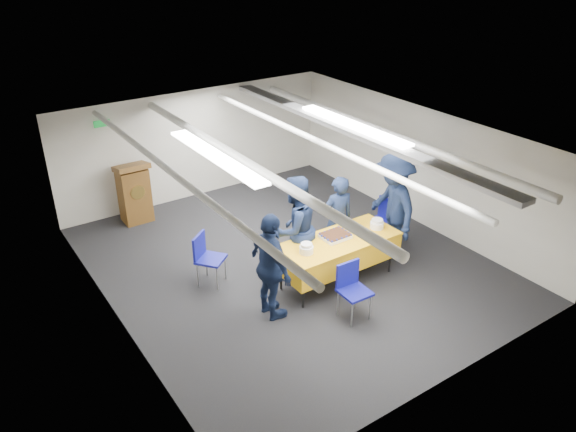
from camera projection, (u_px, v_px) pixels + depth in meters
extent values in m
plane|color=black|center=(289.00, 263.00, 9.81)|extent=(7.00, 7.00, 0.00)
cube|color=beige|center=(196.00, 144.00, 11.85)|extent=(6.00, 0.02, 2.30)
cube|color=beige|center=(112.00, 256.00, 7.79)|extent=(0.02, 7.00, 2.30)
cube|color=beige|center=(418.00, 166.00, 10.78)|extent=(0.02, 7.00, 2.30)
cube|color=silver|center=(290.00, 138.00, 8.77)|extent=(6.00, 7.00, 0.02)
cylinder|color=silver|center=(171.00, 172.00, 7.81)|extent=(0.10, 6.90, 0.10)
cylinder|color=silver|center=(240.00, 159.00, 8.38)|extent=(0.14, 6.90, 0.14)
cylinder|color=silver|center=(320.00, 142.00, 9.15)|extent=(0.10, 6.90, 0.10)
cylinder|color=silver|center=(379.00, 130.00, 9.82)|extent=(0.14, 6.90, 0.14)
cube|color=gray|center=(348.00, 130.00, 9.41)|extent=(0.28, 6.90, 0.08)
cube|color=white|center=(216.00, 156.00, 8.12)|extent=(0.25, 2.60, 0.04)
cube|color=white|center=(353.00, 125.00, 9.43)|extent=(0.25, 2.60, 0.04)
cube|color=#0C591E|center=(102.00, 124.00, 10.52)|extent=(0.30, 0.04, 0.12)
cylinder|color=black|center=(303.00, 297.00, 8.57)|extent=(0.04, 0.04, 0.36)
cylinder|color=black|center=(390.00, 262.00, 9.47)|extent=(0.04, 0.04, 0.36)
cylinder|color=black|center=(281.00, 279.00, 9.02)|extent=(0.04, 0.04, 0.36)
cylinder|color=black|center=(366.00, 247.00, 9.92)|extent=(0.04, 0.04, 0.36)
cube|color=yellow|center=(338.00, 252.00, 9.08)|extent=(2.02, 0.83, 0.39)
cube|color=yellow|center=(338.00, 240.00, 8.98)|extent=(2.04, 0.85, 0.03)
cube|color=white|center=(335.00, 236.00, 9.02)|extent=(0.44, 0.35, 0.05)
cube|color=black|center=(335.00, 234.00, 9.00)|extent=(0.42, 0.34, 0.02)
sphere|color=navy|center=(332.00, 242.00, 8.78)|extent=(0.04, 0.04, 0.04)
sphere|color=navy|center=(320.00, 234.00, 9.02)|extent=(0.04, 0.04, 0.04)
sphere|color=navy|center=(337.00, 240.00, 8.83)|extent=(0.04, 0.04, 0.04)
sphere|color=navy|center=(324.00, 232.00, 9.07)|extent=(0.04, 0.04, 0.04)
sphere|color=navy|center=(342.00, 238.00, 8.88)|extent=(0.04, 0.04, 0.04)
sphere|color=navy|center=(329.00, 230.00, 9.11)|extent=(0.04, 0.04, 0.04)
sphere|color=navy|center=(346.00, 237.00, 8.93)|extent=(0.04, 0.04, 0.04)
sphere|color=navy|center=(334.00, 229.00, 9.16)|extent=(0.04, 0.04, 0.04)
sphere|color=navy|center=(351.00, 235.00, 8.98)|extent=(0.04, 0.04, 0.04)
sphere|color=navy|center=(339.00, 227.00, 9.21)|extent=(0.04, 0.04, 0.04)
sphere|color=navy|center=(328.00, 240.00, 8.83)|extent=(0.04, 0.04, 0.04)
sphere|color=navy|center=(349.00, 233.00, 9.05)|extent=(0.04, 0.04, 0.04)
sphere|color=navy|center=(325.00, 238.00, 8.89)|extent=(0.04, 0.04, 0.04)
sphere|color=navy|center=(346.00, 231.00, 9.10)|extent=(0.04, 0.04, 0.04)
sphere|color=navy|center=(322.00, 236.00, 8.95)|extent=(0.04, 0.04, 0.04)
sphere|color=navy|center=(342.00, 229.00, 9.16)|extent=(0.04, 0.04, 0.04)
cylinder|color=white|center=(306.00, 250.00, 8.58)|extent=(0.22, 0.22, 0.11)
cylinder|color=white|center=(306.00, 245.00, 8.54)|extent=(0.18, 0.18, 0.05)
cylinder|color=white|center=(377.00, 225.00, 9.31)|extent=(0.23, 0.23, 0.11)
cylinder|color=white|center=(377.00, 221.00, 9.27)|extent=(0.19, 0.19, 0.05)
cube|color=brown|center=(135.00, 195.00, 11.00)|extent=(0.55, 0.45, 1.10)
cube|color=brown|center=(131.00, 167.00, 10.71)|extent=(0.62, 0.53, 0.21)
cylinder|color=gold|center=(138.00, 192.00, 10.76)|extent=(0.28, 0.02, 0.28)
cylinder|color=gray|center=(352.00, 315.00, 8.13)|extent=(0.02, 0.02, 0.43)
cylinder|color=gray|center=(370.00, 307.00, 8.29)|extent=(0.02, 0.02, 0.43)
cylinder|color=gray|center=(338.00, 303.00, 8.38)|extent=(0.02, 0.02, 0.43)
cylinder|color=gray|center=(356.00, 296.00, 8.54)|extent=(0.02, 0.02, 0.43)
cube|color=navy|center=(355.00, 292.00, 8.23)|extent=(0.43, 0.43, 0.04)
cube|color=navy|center=(348.00, 274.00, 8.27)|extent=(0.40, 0.05, 0.40)
cylinder|color=gray|center=(366.00, 233.00, 10.31)|extent=(0.02, 0.02, 0.43)
cylinder|color=gray|center=(380.00, 240.00, 10.08)|extent=(0.02, 0.02, 0.43)
cylinder|color=gray|center=(378.00, 228.00, 10.51)|extent=(0.02, 0.02, 0.43)
cylinder|color=gray|center=(392.00, 234.00, 10.29)|extent=(0.02, 0.02, 0.43)
cube|color=navy|center=(380.00, 222.00, 10.19)|extent=(0.47, 0.47, 0.04)
cube|color=navy|center=(388.00, 208.00, 10.20)|extent=(0.09, 0.40, 0.40)
cylinder|color=gray|center=(217.00, 279.00, 8.97)|extent=(0.02, 0.02, 0.43)
cylinder|color=gray|center=(225.00, 268.00, 9.26)|extent=(0.02, 0.02, 0.43)
cylinder|color=gray|center=(198.00, 275.00, 9.06)|extent=(0.02, 0.02, 0.43)
cylinder|color=gray|center=(207.00, 265.00, 9.35)|extent=(0.02, 0.02, 0.43)
cube|color=navy|center=(211.00, 259.00, 9.05)|extent=(0.59, 0.59, 0.04)
cube|color=navy|center=(199.00, 246.00, 9.00)|extent=(0.34, 0.28, 0.40)
imported|color=black|center=(337.00, 220.00, 9.54)|extent=(0.63, 0.47, 1.59)
imported|color=black|center=(295.00, 229.00, 9.02)|extent=(0.95, 0.78, 1.80)
imported|color=black|center=(271.00, 267.00, 8.10)|extent=(0.45, 1.01, 1.69)
imported|color=black|center=(392.00, 206.00, 9.66)|extent=(1.01, 1.37, 1.90)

